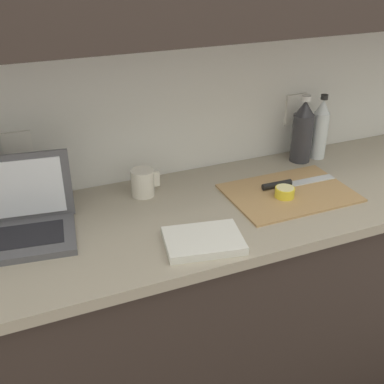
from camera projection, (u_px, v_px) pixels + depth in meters
name	position (u px, v px, depth m)	size (l,w,h in m)	color
ground_plane	(267.00, 376.00, 2.08)	(12.00, 12.00, 0.00)	#564C47
counter_unit	(281.00, 290.00, 1.87)	(2.51, 0.59, 0.90)	#332823
laptop	(8.00, 220.00, 1.38)	(0.40, 0.26, 0.23)	#515156
cutting_board	(290.00, 193.00, 1.64)	(0.42, 0.29, 0.01)	tan
knife	(286.00, 184.00, 1.67)	(0.29, 0.04, 0.02)	silver
lemon_half_cut	(285.00, 192.00, 1.60)	(0.07, 0.07, 0.03)	yellow
bottle_green_soda	(320.00, 129.00, 1.86)	(0.06, 0.06, 0.25)	silver
bottle_oil_tall	(302.00, 132.00, 1.83)	(0.08, 0.08, 0.26)	#333338
measuring_cup	(143.00, 183.00, 1.61)	(0.10, 0.08, 0.09)	silver
dish_towel	(203.00, 241.00, 1.37)	(0.22, 0.16, 0.02)	silver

